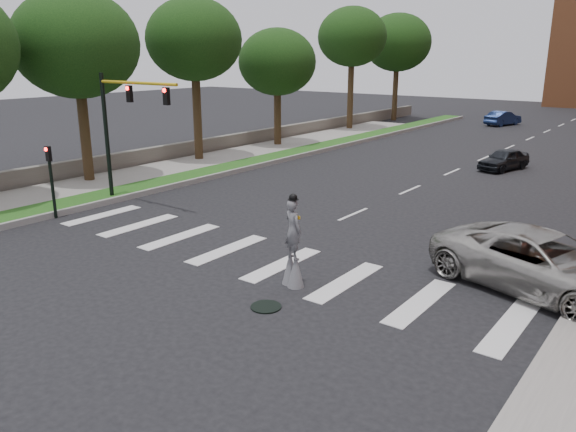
# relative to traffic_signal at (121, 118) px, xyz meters

# --- Properties ---
(ground_plane) EXTENTS (160.00, 160.00, 0.00)m
(ground_plane) POSITION_rel_traffic_signal_xyz_m (9.78, -3.00, -4.15)
(ground_plane) COLOR black
(ground_plane) RESTS_ON ground
(grass_median) EXTENTS (2.00, 60.00, 0.25)m
(grass_median) POSITION_rel_traffic_signal_xyz_m (-1.72, 17.00, -4.03)
(grass_median) COLOR #1E4E16
(grass_median) RESTS_ON ground
(median_curb) EXTENTS (0.20, 60.00, 0.28)m
(median_curb) POSITION_rel_traffic_signal_xyz_m (-0.67, 17.00, -4.01)
(median_curb) COLOR gray
(median_curb) RESTS_ON ground
(sidewalk_left) EXTENTS (4.00, 60.00, 0.18)m
(sidewalk_left) POSITION_rel_traffic_signal_xyz_m (-4.72, 7.00, -4.06)
(sidewalk_left) COLOR gray
(sidewalk_left) RESTS_ON ground
(stone_wall) EXTENTS (0.50, 56.00, 1.10)m
(stone_wall) POSITION_rel_traffic_signal_xyz_m (-7.22, 19.00, -3.60)
(stone_wall) COLOR #5F5A51
(stone_wall) RESTS_ON ground
(manhole) EXTENTS (0.90, 0.90, 0.04)m
(manhole) POSITION_rel_traffic_signal_xyz_m (12.78, -5.00, -4.13)
(manhole) COLOR black
(manhole) RESTS_ON ground
(traffic_signal) EXTENTS (5.30, 0.23, 6.20)m
(traffic_signal) POSITION_rel_traffic_signal_xyz_m (0.00, 0.00, 0.00)
(traffic_signal) COLOR black
(traffic_signal) RESTS_ON ground
(secondary_signal) EXTENTS (0.25, 0.21, 3.23)m
(secondary_signal) POSITION_rel_traffic_signal_xyz_m (-0.52, -3.50, -2.20)
(secondary_signal) COLOR black
(secondary_signal) RESTS_ON ground
(stilt_performer) EXTENTS (0.82, 0.67, 2.99)m
(stilt_performer) POSITION_rel_traffic_signal_xyz_m (12.43, -3.21, -2.93)
(stilt_performer) COLOR #342515
(stilt_performer) RESTS_ON ground
(suv_crossing) EXTENTS (7.33, 4.87, 1.87)m
(suv_crossing) POSITION_rel_traffic_signal_xyz_m (18.78, 0.94, -3.22)
(suv_crossing) COLOR #A4A29B
(suv_crossing) RESTS_ON ground
(car_near) EXTENTS (2.57, 4.21, 1.34)m
(car_near) POSITION_rel_traffic_signal_xyz_m (12.09, 19.60, -3.48)
(car_near) COLOR black
(car_near) RESTS_ON ground
(car_mid) EXTENTS (2.73, 4.69, 1.46)m
(car_mid) POSITION_rel_traffic_signal_xyz_m (4.98, 43.08, -3.42)
(car_mid) COLOR navy
(car_mid) RESTS_ON ground
(tree_1) EXTENTS (6.71, 6.71, 10.39)m
(tree_1) POSITION_rel_traffic_signal_xyz_m (-5.60, 1.69, 3.36)
(tree_1) COLOR #342515
(tree_1) RESTS_ON ground
(tree_2) EXTENTS (6.22, 6.22, 10.60)m
(tree_2) POSITION_rel_traffic_signal_xyz_m (-5.46, 10.19, 3.76)
(tree_2) COLOR #342515
(tree_2) RESTS_ON ground
(tree_3) EXTENTS (5.94, 5.94, 8.99)m
(tree_3) POSITION_rel_traffic_signal_xyz_m (-5.11, 18.47, 2.28)
(tree_3) COLOR #342515
(tree_3) RESTS_ON ground
(tree_4) EXTENTS (6.37, 6.37, 11.30)m
(tree_4) POSITION_rel_traffic_signal_xyz_m (-5.69, 30.47, 4.39)
(tree_4) COLOR #342515
(tree_4) RESTS_ON ground
(tree_5) EXTENTS (7.14, 7.14, 11.27)m
(tree_5) POSITION_rel_traffic_signal_xyz_m (-6.06, 40.59, 4.06)
(tree_5) COLOR #342515
(tree_5) RESTS_ON ground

